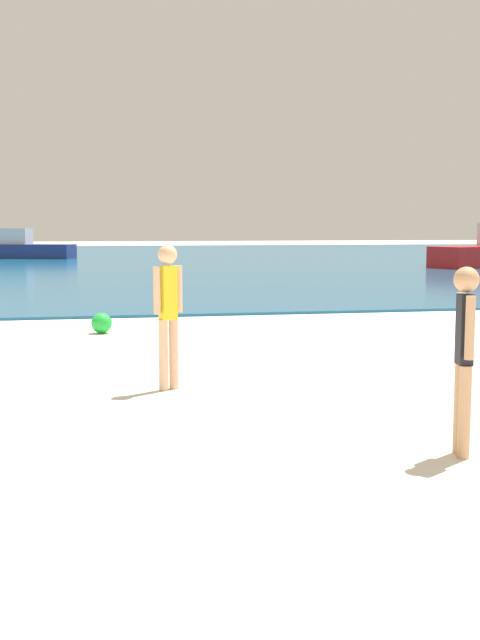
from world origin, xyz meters
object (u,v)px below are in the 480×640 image
Objects in this scene: person_distant at (168,308)px; boat_far at (26,248)px; beach_ball at (102,323)px; person_standing at (464,350)px.

boat_far is (-4.02, 37.77, -0.29)m from person_distant.
beach_ball is at bearing -63.96° from boat_far.
person_distant is at bearing -135.87° from person_standing.
person_distant reaches higher than person_standing.
boat_far is 32.89m from beach_ball.
boat_far reaches higher than person_distant.
person_distant is 4.59× the size of beach_ball.
boat_far is at bearing 67.73° from person_distant.
boat_far is (-6.07, 40.89, -0.23)m from person_standing.
person_standing is at bearing -71.84° from beach_ball.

